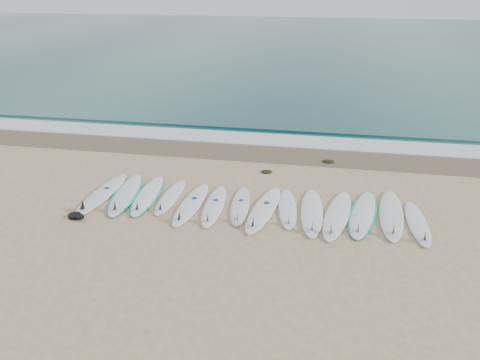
% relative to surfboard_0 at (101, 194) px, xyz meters
% --- Properties ---
extents(ground, '(120.00, 120.00, 0.00)m').
position_rel_surfboard_0_xyz_m(ground, '(4.22, 0.12, -0.06)').
color(ground, tan).
extents(ocean, '(120.00, 55.00, 0.03)m').
position_rel_surfboard_0_xyz_m(ocean, '(4.22, 32.62, -0.05)').
color(ocean, '#1E5758').
rests_on(ocean, ground).
extents(wet_sand_band, '(120.00, 1.80, 0.01)m').
position_rel_surfboard_0_xyz_m(wet_sand_band, '(4.22, 4.22, -0.06)').
color(wet_sand_band, brown).
rests_on(wet_sand_band, ground).
extents(foam_band, '(120.00, 1.40, 0.04)m').
position_rel_surfboard_0_xyz_m(foam_band, '(4.22, 5.62, -0.04)').
color(foam_band, silver).
rests_on(foam_band, ground).
extents(wave_crest, '(120.00, 1.00, 0.10)m').
position_rel_surfboard_0_xyz_m(wave_crest, '(4.22, 7.12, -0.01)').
color(wave_crest, '#1E5758').
rests_on(wave_crest, ground).
extents(surfboard_0, '(0.69, 2.85, 0.36)m').
position_rel_surfboard_0_xyz_m(surfboard_0, '(0.00, 0.00, 0.00)').
color(surfboard_0, white).
rests_on(surfboard_0, ground).
extents(surfboard_1, '(1.06, 2.87, 0.36)m').
position_rel_surfboard_0_xyz_m(surfboard_1, '(0.66, 0.15, -0.01)').
color(surfboard_1, white).
rests_on(surfboard_1, ground).
extents(surfboard_2, '(0.86, 2.70, 0.34)m').
position_rel_surfboard_0_xyz_m(surfboard_2, '(1.28, 0.21, -0.01)').
color(surfboard_2, white).
rests_on(surfboard_2, ground).
extents(surfboard_3, '(0.50, 2.32, 0.30)m').
position_rel_surfboard_0_xyz_m(surfboard_3, '(1.93, 0.20, -0.01)').
color(surfboard_3, white).
rests_on(surfboard_3, ground).
extents(surfboard_4, '(0.64, 2.65, 0.34)m').
position_rel_surfboard_0_xyz_m(surfboard_4, '(2.62, -0.14, -0.00)').
color(surfboard_4, white).
rests_on(surfboard_4, ground).
extents(surfboard_5, '(0.66, 2.50, 0.32)m').
position_rel_surfboard_0_xyz_m(surfboard_5, '(3.25, -0.12, -0.01)').
color(surfboard_5, white).
rests_on(surfboard_5, ground).
extents(surfboard_6, '(0.70, 2.36, 0.30)m').
position_rel_surfboard_0_xyz_m(surfboard_6, '(3.93, 0.03, -0.01)').
color(surfboard_6, white).
rests_on(surfboard_6, ground).
extents(surfboard_7, '(0.93, 2.86, 0.36)m').
position_rel_surfboard_0_xyz_m(surfboard_7, '(4.56, -0.09, -0.00)').
color(surfboard_7, white).
rests_on(surfboard_7, ground).
extents(surfboard_8, '(0.76, 2.36, 0.30)m').
position_rel_surfboard_0_xyz_m(surfboard_8, '(5.18, 0.08, -0.01)').
color(surfboard_8, white).
rests_on(surfboard_8, ground).
extents(surfboard_9, '(0.69, 2.77, 0.35)m').
position_rel_surfboard_0_xyz_m(surfboard_9, '(5.81, -0.02, -0.00)').
color(surfboard_9, white).
rests_on(surfboard_9, ground).
extents(surfboard_10, '(1.02, 2.91, 0.36)m').
position_rel_surfboard_0_xyz_m(surfboard_10, '(6.44, -0.07, 0.00)').
color(surfboard_10, white).
rests_on(surfboard_10, ground).
extents(surfboard_11, '(1.12, 2.84, 0.35)m').
position_rel_surfboard_0_xyz_m(surfboard_11, '(7.10, 0.14, -0.01)').
color(surfboard_11, white).
rests_on(surfboard_11, ground).
extents(surfboard_12, '(0.81, 2.93, 0.37)m').
position_rel_surfboard_0_xyz_m(surfboard_12, '(7.81, 0.20, 0.00)').
color(surfboard_12, white).
rests_on(surfboard_12, ground).
extents(surfboard_13, '(0.54, 2.36, 0.30)m').
position_rel_surfboard_0_xyz_m(surfboard_13, '(8.40, -0.12, -0.01)').
color(surfboard_13, white).
rests_on(surfboard_13, ground).
extents(seaweed_near, '(0.35, 0.27, 0.07)m').
position_rel_surfboard_0_xyz_m(seaweed_near, '(4.31, 2.54, -0.03)').
color(seaweed_near, black).
rests_on(seaweed_near, ground).
extents(seaweed_far, '(0.40, 0.31, 0.08)m').
position_rel_surfboard_0_xyz_m(seaweed_far, '(6.19, 3.76, -0.02)').
color(seaweed_far, black).
rests_on(seaweed_far, ground).
extents(leash_coil, '(0.46, 0.36, 0.11)m').
position_rel_surfboard_0_xyz_m(leash_coil, '(-0.07, -1.27, -0.01)').
color(leash_coil, black).
rests_on(leash_coil, ground).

